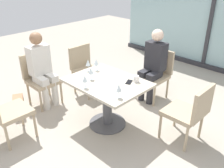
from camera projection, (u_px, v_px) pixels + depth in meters
ground_plane at (107, 124)px, 3.78m from camera, size 12.00×12.00×0.00m
window_wall_backdrop at (212, 15)px, 5.28m from camera, size 4.59×0.10×2.70m
dining_table_main at (107, 94)px, 3.55m from camera, size 1.12×0.84×0.73m
chair_side_end at (40, 76)px, 4.18m from camera, size 0.50×0.46×0.87m
chair_near_window at (156, 71)px, 4.34m from camera, size 0.46×0.51×0.87m
chair_far_left at (85, 67)px, 4.53m from camera, size 0.51×0.46×0.87m
chair_front_left at (4, 110)px, 3.22m from camera, size 0.46×0.50×0.87m
chair_far_right at (190, 111)px, 3.21m from camera, size 0.51×0.46×0.87m
person_side_end at (42, 66)px, 4.02m from camera, size 0.39×0.34×1.26m
person_near_window at (153, 62)px, 4.18m from camera, size 0.34×0.39×1.26m
wine_glass_0 at (91, 71)px, 3.45m from camera, size 0.07×0.07×0.18m
wine_glass_1 at (85, 79)px, 3.22m from camera, size 0.07×0.07×0.18m
wine_glass_2 at (88, 63)px, 3.72m from camera, size 0.07×0.07×0.18m
wine_glass_3 at (96, 62)px, 3.74m from camera, size 0.07×0.07×0.18m
wine_glass_4 at (119, 88)px, 2.99m from camera, size 0.07×0.07×0.18m
coffee_cup at (136, 79)px, 3.42m from camera, size 0.08×0.08×0.09m
cell_phone_on_table at (129, 82)px, 3.42m from camera, size 0.12×0.16×0.01m
handbag_0 at (19, 105)px, 3.99m from camera, size 0.34×0.28×0.28m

